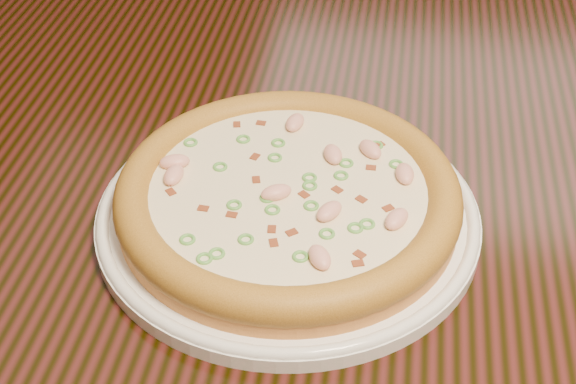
# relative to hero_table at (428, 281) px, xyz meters

# --- Properties ---
(ground) EXTENTS (9.00, 9.00, 0.00)m
(ground) POSITION_rel_hero_table_xyz_m (0.16, 0.88, -0.65)
(ground) COLOR black
(hero_table) EXTENTS (1.20, 0.80, 0.75)m
(hero_table) POSITION_rel_hero_table_xyz_m (0.00, 0.00, 0.00)
(hero_table) COLOR black
(hero_table) RESTS_ON ground
(plate) EXTENTS (0.30, 0.30, 0.02)m
(plate) POSITION_rel_hero_table_xyz_m (-0.12, -0.05, 0.11)
(plate) COLOR white
(plate) RESTS_ON hero_table
(pizza) EXTENTS (0.27, 0.27, 0.03)m
(pizza) POSITION_rel_hero_table_xyz_m (-0.12, -0.05, 0.13)
(pizza) COLOR #CB803C
(pizza) RESTS_ON plate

